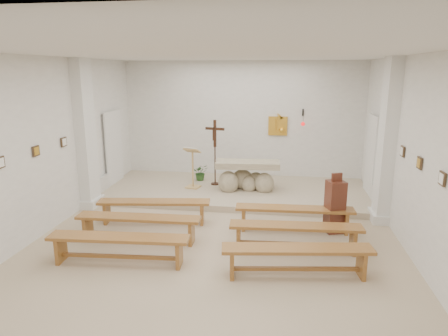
% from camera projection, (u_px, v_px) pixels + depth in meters
% --- Properties ---
extents(ground, '(7.00, 10.00, 0.00)m').
position_uv_depth(ground, '(213.00, 250.00, 7.36)').
color(ground, '#CBB193').
rests_on(ground, ground).
extents(wall_left, '(0.02, 10.00, 3.50)m').
position_uv_depth(wall_left, '(28.00, 151.00, 7.43)').
color(wall_left, white).
rests_on(wall_left, ground).
extents(wall_right, '(0.02, 10.00, 3.50)m').
position_uv_depth(wall_right, '(425.00, 164.00, 6.44)').
color(wall_right, white).
rests_on(wall_right, ground).
extents(wall_back, '(7.00, 0.02, 3.50)m').
position_uv_depth(wall_back, '(242.00, 122.00, 11.73)').
color(wall_back, white).
rests_on(wall_back, ground).
extents(ceiling, '(7.00, 10.00, 0.02)m').
position_uv_depth(ceiling, '(212.00, 53.00, 6.52)').
color(ceiling, silver).
rests_on(ceiling, wall_back).
extents(sanctuary_platform, '(6.98, 3.00, 0.15)m').
position_uv_depth(sanctuary_platform, '(236.00, 191.00, 10.70)').
color(sanctuary_platform, '#B7A68C').
rests_on(sanctuary_platform, ground).
extents(pilaster_left, '(0.26, 0.55, 3.50)m').
position_uv_depth(pilaster_left, '(86.00, 135.00, 9.34)').
color(pilaster_left, white).
rests_on(pilaster_left, ground).
extents(pilaster_right, '(0.26, 0.55, 3.50)m').
position_uv_depth(pilaster_right, '(387.00, 142.00, 8.38)').
color(pilaster_right, white).
rests_on(pilaster_right, ground).
extents(gold_wall_relief, '(0.55, 0.04, 0.55)m').
position_uv_depth(gold_wall_relief, '(278.00, 126.00, 11.58)').
color(gold_wall_relief, gold).
rests_on(gold_wall_relief, wall_back).
extents(sanctuary_lamp, '(0.11, 0.36, 0.44)m').
position_uv_depth(sanctuary_lamp, '(303.00, 122.00, 11.20)').
color(sanctuary_lamp, black).
rests_on(sanctuary_lamp, wall_back).
extents(station_frame_left_front, '(0.03, 0.20, 0.20)m').
position_uv_depth(station_frame_left_front, '(0.00, 163.00, 6.67)').
color(station_frame_left_front, '#402E1C').
rests_on(station_frame_left_front, wall_left).
extents(station_frame_left_mid, '(0.03, 0.20, 0.20)m').
position_uv_depth(station_frame_left_mid, '(36.00, 151.00, 7.63)').
color(station_frame_left_mid, '#402E1C').
rests_on(station_frame_left_mid, wall_left).
extents(station_frame_left_rear, '(0.03, 0.20, 0.20)m').
position_uv_depth(station_frame_left_rear, '(64.00, 142.00, 8.59)').
color(station_frame_left_rear, '#402E1C').
rests_on(station_frame_left_rear, wall_left).
extents(station_frame_right_front, '(0.03, 0.20, 0.20)m').
position_uv_depth(station_frame_right_front, '(442.00, 179.00, 5.68)').
color(station_frame_right_front, '#402E1C').
rests_on(station_frame_right_front, wall_right).
extents(station_frame_right_mid, '(0.03, 0.20, 0.20)m').
position_uv_depth(station_frame_right_mid, '(419.00, 163.00, 6.64)').
color(station_frame_right_mid, '#402E1C').
rests_on(station_frame_right_mid, wall_right).
extents(station_frame_right_rear, '(0.03, 0.20, 0.20)m').
position_uv_depth(station_frame_right_rear, '(402.00, 151.00, 7.60)').
color(station_frame_right_rear, '#402E1C').
rests_on(station_frame_right_rear, wall_right).
extents(radiator_left, '(0.10, 0.85, 0.52)m').
position_uv_depth(radiator_left, '(101.00, 187.00, 10.37)').
color(radiator_left, silver).
rests_on(radiator_left, ground).
extents(radiator_right, '(0.10, 0.85, 0.52)m').
position_uv_depth(radiator_right, '(376.00, 199.00, 9.40)').
color(radiator_right, silver).
rests_on(radiator_right, ground).
extents(altar, '(1.69, 0.79, 0.85)m').
position_uv_depth(altar, '(247.00, 178.00, 10.46)').
color(altar, '#C2B794').
rests_on(altar, sanctuary_platform).
extents(lectern, '(0.46, 0.41, 1.13)m').
position_uv_depth(lectern, '(193.00, 168.00, 10.60)').
color(lectern, '#D9B369').
rests_on(lectern, sanctuary_platform).
extents(crucifix_stand, '(0.54, 0.24, 1.79)m').
position_uv_depth(crucifix_stand, '(215.00, 148.00, 10.81)').
color(crucifix_stand, '#372211').
rests_on(crucifix_stand, sanctuary_platform).
extents(potted_plant, '(0.51, 0.47, 0.47)m').
position_uv_depth(potted_plant, '(201.00, 172.00, 11.40)').
color(potted_plant, '#285020').
rests_on(potted_plant, sanctuary_platform).
extents(donation_pedestal, '(0.42, 0.42, 1.24)m').
position_uv_depth(donation_pedestal, '(335.00, 206.00, 8.07)').
color(donation_pedestal, '#532317').
rests_on(donation_pedestal, ground).
extents(bench_left_front, '(2.42, 0.69, 0.51)m').
position_uv_depth(bench_left_front, '(154.00, 206.00, 8.57)').
color(bench_left_front, olive).
rests_on(bench_left_front, ground).
extents(bench_right_front, '(2.41, 0.48, 0.51)m').
position_uv_depth(bench_right_front, '(294.00, 213.00, 8.15)').
color(bench_right_front, olive).
rests_on(bench_right_front, ground).
extents(bench_left_second, '(2.40, 0.46, 0.51)m').
position_uv_depth(bench_left_second, '(139.00, 222.00, 7.66)').
color(bench_left_second, olive).
rests_on(bench_left_second, ground).
extents(bench_right_second, '(2.41, 0.52, 0.51)m').
position_uv_depth(bench_right_second, '(295.00, 231.00, 7.24)').
color(bench_right_second, olive).
rests_on(bench_right_second, ground).
extents(bench_left_third, '(2.41, 0.54, 0.51)m').
position_uv_depth(bench_left_third, '(119.00, 243.00, 6.75)').
color(bench_left_third, olive).
rests_on(bench_left_third, ground).
extents(bench_right_third, '(2.42, 0.71, 0.51)m').
position_uv_depth(bench_right_third, '(297.00, 255.00, 6.33)').
color(bench_right_third, olive).
rests_on(bench_right_third, ground).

